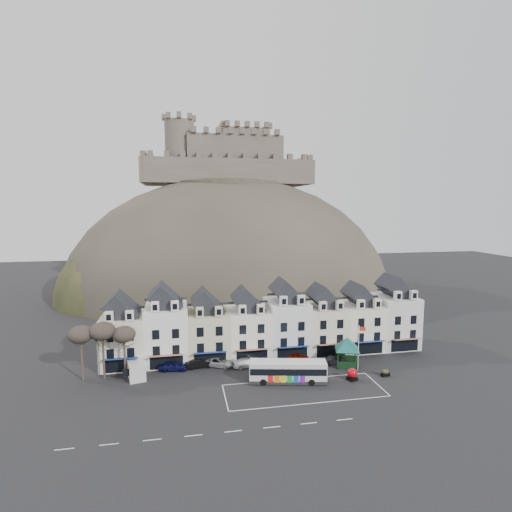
{
  "coord_description": "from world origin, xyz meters",
  "views": [
    {
      "loc": [
        -14.43,
        -49.33,
        25.52
      ],
      "look_at": [
        -0.46,
        24.0,
        16.14
      ],
      "focal_mm": 28.0,
      "sensor_mm": 36.0,
      "label": 1
    }
  ],
  "objects_px": {
    "car_white": "(247,363)",
    "flagpole": "(359,345)",
    "car_charcoal": "(336,360)",
    "car_maroon": "(297,356)",
    "red_buoy": "(352,374)",
    "car_navy": "(173,366)",
    "car_silver": "(218,362)",
    "bus_shelter": "(347,344)",
    "car_black": "(200,363)",
    "bus": "(288,370)",
    "white_van": "(136,369)"
  },
  "relations": [
    {
      "from": "bus_shelter",
      "to": "white_van",
      "type": "relative_size",
      "value": 1.25
    },
    {
      "from": "bus_shelter",
      "to": "car_silver",
      "type": "xyz_separation_m",
      "value": [
        -20.28,
        3.73,
        -2.92
      ]
    },
    {
      "from": "bus",
      "to": "white_van",
      "type": "height_order",
      "value": "bus"
    },
    {
      "from": "white_van",
      "to": "car_white",
      "type": "height_order",
      "value": "white_van"
    },
    {
      "from": "white_van",
      "to": "car_charcoal",
      "type": "xyz_separation_m",
      "value": [
        31.48,
        -0.98,
        -0.57
      ]
    },
    {
      "from": "bus",
      "to": "bus_shelter",
      "type": "bearing_deg",
      "value": 31.49
    },
    {
      "from": "red_buoy",
      "to": "white_van",
      "type": "bearing_deg",
      "value": 166.87
    },
    {
      "from": "bus",
      "to": "car_charcoal",
      "type": "relative_size",
      "value": 2.98
    },
    {
      "from": "flagpole",
      "to": "car_maroon",
      "type": "height_order",
      "value": "flagpole"
    },
    {
      "from": "bus_shelter",
      "to": "car_navy",
      "type": "relative_size",
      "value": 1.58
    },
    {
      "from": "bus_shelter",
      "to": "car_white",
      "type": "xyz_separation_m",
      "value": [
        -15.8,
        2.55,
        -2.95
      ]
    },
    {
      "from": "car_black",
      "to": "car_maroon",
      "type": "distance_m",
      "value": 16.13
    },
    {
      "from": "bus",
      "to": "bus_shelter",
      "type": "relative_size",
      "value": 1.63
    },
    {
      "from": "bus",
      "to": "bus_shelter",
      "type": "distance_m",
      "value": 11.74
    },
    {
      "from": "car_black",
      "to": "car_charcoal",
      "type": "distance_m",
      "value": 22.04
    },
    {
      "from": "car_silver",
      "to": "car_maroon",
      "type": "xyz_separation_m",
      "value": [
        13.11,
        0.0,
        -0.06
      ]
    },
    {
      "from": "car_navy",
      "to": "car_black",
      "type": "distance_m",
      "value": 4.12
    },
    {
      "from": "car_silver",
      "to": "car_navy",
      "type": "bearing_deg",
      "value": 116.39
    },
    {
      "from": "car_white",
      "to": "flagpole",
      "type": "bearing_deg",
      "value": -111.51
    },
    {
      "from": "car_silver",
      "to": "car_charcoal",
      "type": "height_order",
      "value": "car_silver"
    },
    {
      "from": "red_buoy",
      "to": "car_white",
      "type": "relative_size",
      "value": 0.38
    },
    {
      "from": "car_white",
      "to": "car_silver",
      "type": "bearing_deg",
      "value": 68.98
    },
    {
      "from": "flagpole",
      "to": "car_white",
      "type": "relative_size",
      "value": 1.51
    },
    {
      "from": "bus_shelter",
      "to": "car_black",
      "type": "relative_size",
      "value": 1.55
    },
    {
      "from": "bus_shelter",
      "to": "red_buoy",
      "type": "bearing_deg",
      "value": -86.91
    },
    {
      "from": "white_van",
      "to": "car_navy",
      "type": "height_order",
      "value": "white_van"
    },
    {
      "from": "flagpole",
      "to": "white_van",
      "type": "relative_size",
      "value": 1.29
    },
    {
      "from": "car_silver",
      "to": "car_white",
      "type": "bearing_deg",
      "value": -81.47
    },
    {
      "from": "bus",
      "to": "white_van",
      "type": "bearing_deg",
      "value": 176.04
    },
    {
      "from": "car_navy",
      "to": "car_silver",
      "type": "distance_m",
      "value": 7.13
    },
    {
      "from": "bus_shelter",
      "to": "red_buoy",
      "type": "xyz_separation_m",
      "value": [
        -1.4,
        -5.13,
        -2.72
      ]
    },
    {
      "from": "car_black",
      "to": "car_maroon",
      "type": "xyz_separation_m",
      "value": [
        16.13,
        0.0,
        -0.08
      ]
    },
    {
      "from": "car_navy",
      "to": "bus_shelter",
      "type": "bearing_deg",
      "value": -89.26
    },
    {
      "from": "flagpole",
      "to": "car_silver",
      "type": "xyz_separation_m",
      "value": [
        -21.32,
        5.77,
        -3.42
      ]
    },
    {
      "from": "bus_shelter",
      "to": "car_silver",
      "type": "relative_size",
      "value": 1.36
    },
    {
      "from": "car_black",
      "to": "car_white",
      "type": "xyz_separation_m",
      "value": [
        7.49,
        -1.18,
        -0.05
      ]
    },
    {
      "from": "white_van",
      "to": "car_maroon",
      "type": "bearing_deg",
      "value": -9.34
    },
    {
      "from": "bus_shelter",
      "to": "flagpole",
      "type": "height_order",
      "value": "flagpole"
    },
    {
      "from": "red_buoy",
      "to": "car_navy",
      "type": "height_order",
      "value": "red_buoy"
    },
    {
      "from": "bus",
      "to": "red_buoy",
      "type": "bearing_deg",
      "value": 4.44
    },
    {
      "from": "bus",
      "to": "red_buoy",
      "type": "distance_m",
      "value": 9.6
    },
    {
      "from": "red_buoy",
      "to": "bus_shelter",
      "type": "bearing_deg",
      "value": 74.75
    },
    {
      "from": "red_buoy",
      "to": "car_navy",
      "type": "xyz_separation_m",
      "value": [
        -26.0,
        8.48,
        -0.18
      ]
    },
    {
      "from": "car_charcoal",
      "to": "car_maroon",
      "type": "bearing_deg",
      "value": 57.82
    },
    {
      "from": "car_black",
      "to": "car_white",
      "type": "bearing_deg",
      "value": -105.36
    },
    {
      "from": "car_navy",
      "to": "car_black",
      "type": "xyz_separation_m",
      "value": [
        4.11,
        0.39,
        -0.01
      ]
    },
    {
      "from": "car_navy",
      "to": "car_white",
      "type": "distance_m",
      "value": 11.63
    },
    {
      "from": "bus",
      "to": "car_silver",
      "type": "distance_m",
      "value": 12.16
    },
    {
      "from": "car_charcoal",
      "to": "car_navy",
      "type": "bearing_deg",
      "value": 76.61
    },
    {
      "from": "flagpole",
      "to": "car_silver",
      "type": "relative_size",
      "value": 1.41
    }
  ]
}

